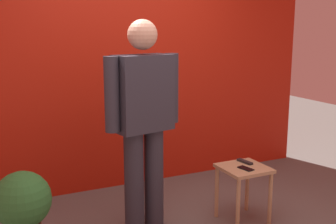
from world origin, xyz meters
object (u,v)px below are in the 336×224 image
(standing_person, at_px, (143,116))
(cell_phone, at_px, (246,168))
(potted_plant, at_px, (23,207))
(side_table, at_px, (244,178))
(tv_remote, at_px, (245,162))

(standing_person, height_order, cell_phone, standing_person)
(cell_phone, height_order, potted_plant, potted_plant)
(side_table, xyz_separation_m, tv_remote, (0.07, 0.09, 0.11))
(side_table, bearing_deg, cell_phone, -111.73)
(side_table, xyz_separation_m, potted_plant, (-1.88, 0.21, -0.01))
(standing_person, distance_m, potted_plant, 1.18)
(standing_person, height_order, tv_remote, standing_person)
(cell_phone, relative_size, tv_remote, 0.85)
(cell_phone, distance_m, tv_remote, 0.18)
(standing_person, relative_size, cell_phone, 12.62)
(cell_phone, bearing_deg, side_table, 57.20)
(standing_person, relative_size, side_table, 3.49)
(side_table, relative_size, tv_remote, 3.07)
(tv_remote, bearing_deg, cell_phone, -132.34)
(side_table, distance_m, potted_plant, 1.89)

